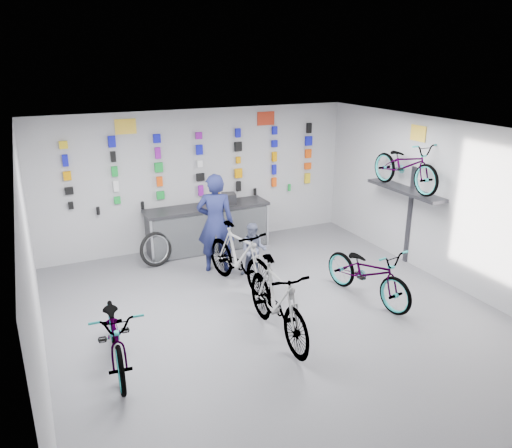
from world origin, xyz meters
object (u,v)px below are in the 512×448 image
bike_left (116,333)px  bike_service (239,257)px  customer (254,250)px  bike_center (277,301)px  bike_right (368,272)px  counter (208,229)px  clerk (215,223)px

bike_left → bike_service: size_ratio=0.97×
customer → bike_center: bearing=-73.0°
bike_left → bike_service: (2.48, 1.54, 0.09)m
bike_center → bike_right: bike_center is taller
bike_left → customer: bearing=37.4°
counter → bike_right: size_ratio=1.39×
bike_right → bike_service: bearing=133.8°
bike_center → clerk: size_ratio=1.02×
bike_center → clerk: bearing=91.0°
counter → bike_left: bike_left is taller
bike_left → bike_service: bearing=36.3°
bike_right → clerk: bearing=121.1°
bike_service → customer: bearing=26.5°
bike_left → bike_right: bearing=6.7°
counter → bike_service: 2.00m
bike_center → customer: size_ratio=1.89×
bike_center → customer: 2.25m
counter → clerk: clerk is taller
bike_left → clerk: bearing=50.4°
bike_right → bike_service: size_ratio=0.98×
bike_center → clerk: clerk is taller
counter → bike_left: size_ratio=1.41×
bike_left → bike_right: 4.32m
counter → customer: 1.68m
counter → clerk: bearing=-101.5°
bike_service → clerk: bearing=85.0°
bike_service → bike_left: bearing=-160.2°
bike_right → customer: customer is taller
clerk → customer: 0.91m
bike_center → bike_service: size_ratio=1.01×
bike_service → clerk: 0.99m
bike_center → bike_service: bike_center is taller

